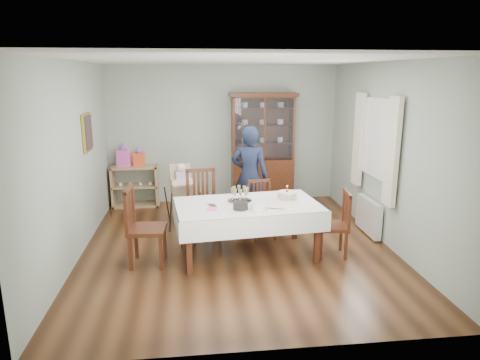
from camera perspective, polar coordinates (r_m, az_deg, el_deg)
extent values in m
plane|color=#593319|center=(6.49, -0.39, -8.87)|extent=(5.00, 5.00, 0.00)
plane|color=#9EAA99|center=(8.55, -2.22, 6.07)|extent=(4.50, 0.00, 4.50)
plane|color=#9EAA99|center=(6.27, -21.33, 2.28)|extent=(0.00, 5.00, 5.00)
plane|color=#9EAA99|center=(6.71, 19.08, 3.18)|extent=(0.00, 5.00, 5.00)
plane|color=white|center=(5.99, -0.44, 15.71)|extent=(5.00, 5.00, 0.00)
cube|color=#4E2613|center=(5.97, 0.99, -3.55)|extent=(2.00, 1.24, 0.06)
cube|color=silver|center=(5.96, 1.00, -3.23)|extent=(2.11, 1.35, 0.01)
cube|color=#4E2613|center=(8.58, 2.96, -0.04)|extent=(1.20, 0.45, 0.90)
cube|color=white|center=(8.20, 3.27, 6.78)|extent=(1.12, 0.01, 1.16)
cube|color=#4E2613|center=(8.33, 3.11, 11.32)|extent=(1.30, 0.48, 0.07)
cube|color=tan|center=(8.67, -13.65, -3.22)|extent=(0.90, 0.38, 0.04)
cube|color=tan|center=(8.57, -13.80, -0.79)|extent=(0.90, 0.38, 0.03)
cube|color=tan|center=(8.48, -13.94, 1.70)|extent=(0.90, 0.38, 0.04)
cube|color=tan|center=(8.63, -16.56, -0.86)|extent=(0.04, 0.38, 0.80)
cube|color=tan|center=(8.52, -11.00, -0.72)|extent=(0.04, 0.38, 0.80)
cube|color=gold|center=(6.98, -19.69, 6.01)|extent=(0.04, 0.48, 0.58)
cube|color=white|center=(6.94, 17.93, 5.26)|extent=(0.04, 1.02, 1.22)
cube|color=silver|center=(6.37, 19.64, 3.51)|extent=(0.07, 0.30, 1.55)
cube|color=silver|center=(7.49, 15.53, 5.25)|extent=(0.07, 0.30, 1.55)
cube|color=white|center=(7.19, 16.76, -4.62)|extent=(0.10, 0.80, 0.55)
cube|color=#4E2613|center=(6.65, -4.84, -3.80)|extent=(0.56, 0.56, 0.05)
cube|color=#4E2613|center=(6.78, -5.26, -0.86)|extent=(0.46, 0.12, 0.57)
cube|color=#4E2613|center=(6.72, 2.99, -4.32)|extent=(0.46, 0.46, 0.05)
cube|color=#4E2613|center=(6.82, 2.54, -1.89)|extent=(0.39, 0.09, 0.48)
cube|color=#4E2613|center=(5.89, -12.26, -6.45)|extent=(0.52, 0.52, 0.05)
cube|color=#4E2613|center=(5.84, -14.54, -3.69)|extent=(0.08, 0.46, 0.57)
cube|color=#4E2613|center=(6.19, 12.16, -6.07)|extent=(0.47, 0.47, 0.05)
cube|color=#4E2613|center=(6.15, 14.03, -3.77)|extent=(0.09, 0.40, 0.50)
imported|color=black|center=(7.13, 1.30, 0.47)|extent=(0.73, 0.60, 1.71)
cube|color=tan|center=(7.24, -7.78, -0.83)|extent=(0.40, 0.37, 0.25)
cube|color=tan|center=(7.19, -7.83, 0.77)|extent=(0.36, 0.12, 0.29)
cube|color=tan|center=(7.22, -7.80, -0.19)|extent=(0.40, 0.23, 0.03)
cube|color=#AEA0C3|center=(7.20, -7.82, 0.45)|extent=(0.21, 0.18, 0.19)
sphere|color=beige|center=(7.17, -7.86, 1.58)|extent=(0.16, 0.16, 0.16)
cylinder|color=silver|center=(6.06, -0.03, -2.84)|extent=(0.34, 0.34, 0.01)
torus|color=silver|center=(6.05, -0.03, -2.76)|extent=(0.35, 0.35, 0.01)
cylinder|color=white|center=(6.18, 6.26, -2.56)|extent=(0.31, 0.31, 0.02)
cylinder|color=brown|center=(6.16, 6.28, -2.06)|extent=(0.27, 0.27, 0.10)
cylinder|color=silver|center=(6.15, 6.29, -1.60)|extent=(0.27, 0.27, 0.01)
cylinder|color=#F24C4C|center=(6.14, 6.30, -1.18)|extent=(0.01, 0.01, 0.08)
sphere|color=yellow|center=(6.13, 6.31, -0.79)|extent=(0.02, 0.02, 0.02)
cylinder|color=black|center=(5.71, 0.08, -3.44)|extent=(0.22, 0.22, 0.10)
cylinder|color=white|center=(5.69, 2.44, -3.56)|extent=(0.21, 0.21, 0.09)
cube|color=#FA5CC3|center=(5.72, -3.78, -3.86)|extent=(0.15, 0.15, 0.02)
cube|color=silver|center=(5.74, 4.52, -3.82)|extent=(0.30, 0.12, 0.01)
cube|color=#FA5CC3|center=(8.45, -15.25, 2.81)|extent=(0.26, 0.20, 0.32)
sphere|color=#E533B2|center=(8.42, -15.35, 4.23)|extent=(0.13, 0.13, 0.13)
cube|color=#FD5428|center=(8.42, -13.30, 2.67)|extent=(0.22, 0.17, 0.26)
sphere|color=#E533B2|center=(8.39, -13.37, 3.86)|extent=(0.12, 0.12, 0.12)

